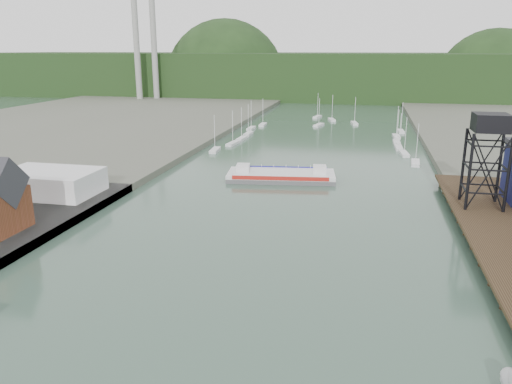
% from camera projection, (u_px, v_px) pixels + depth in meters
% --- Properties ---
extents(east_pier, '(14.00, 70.00, 2.45)m').
position_uv_depth(east_pier, '(512.00, 233.00, 74.62)').
color(east_pier, black).
rests_on(east_pier, ground).
extents(white_shed, '(18.00, 12.00, 4.50)m').
position_uv_depth(white_shed, '(50.00, 182.00, 95.64)').
color(white_shed, silver).
rests_on(white_shed, west_quay).
extents(lift_tower, '(6.50, 6.50, 16.00)m').
position_uv_depth(lift_tower, '(490.00, 129.00, 83.43)').
color(lift_tower, black).
rests_on(lift_tower, east_pier).
extents(marina_sailboats, '(57.71, 92.65, 0.90)m').
position_uv_depth(marina_sailboats, '(322.00, 134.00, 170.43)').
color(marina_sailboats, silver).
rests_on(marina_sailboats, ground).
extents(smokestacks, '(11.20, 8.20, 60.00)m').
position_uv_depth(smokestacks, '(145.00, 46.00, 272.56)').
color(smokestacks, gray).
rests_on(smokestacks, ground).
extents(distant_hills, '(500.00, 120.00, 80.00)m').
position_uv_depth(distant_hills, '(340.00, 78.00, 321.34)').
color(distant_hills, black).
rests_on(distant_hills, ground).
extents(chain_ferry, '(24.97, 12.60, 3.45)m').
position_uv_depth(chain_ferry, '(281.00, 175.00, 112.60)').
color(chain_ferry, '#535255').
rests_on(chain_ferry, ground).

